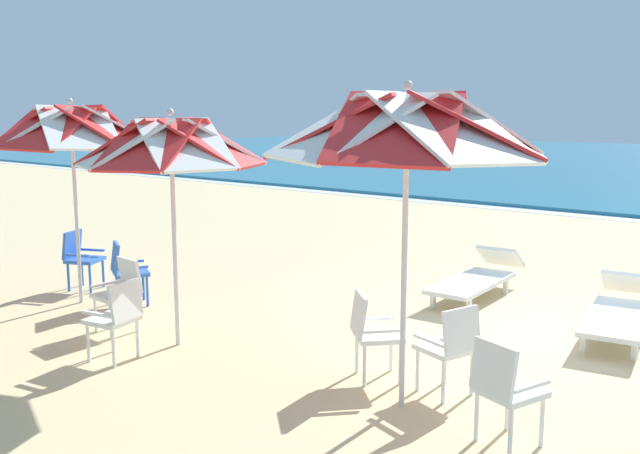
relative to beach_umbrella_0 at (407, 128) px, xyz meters
The scene contains 13 objects.
ground_plane 3.67m from the beach_umbrella_0, 84.33° to the left, with size 80.00×80.00×0.00m, color beige.
beach_umbrella_0 is the anchor object (origin of this frame).
plastic_chair_0 2.22m from the beach_umbrella_0, ahead, with size 0.56×0.58×0.87m.
plastic_chair_1 2.08m from the beach_umbrella_0, 147.59° to the left, with size 0.63×0.63×0.87m.
plastic_chair_2 2.03m from the beach_umbrella_0, 64.42° to the left, with size 0.58×0.56×0.87m.
beach_umbrella_1 2.86m from the beach_umbrella_0, behind, with size 2.06×2.06×2.63m.
plastic_chair_3 4.27m from the beach_umbrella_0, behind, with size 0.48×0.51×0.87m.
plastic_chair_4 3.65m from the beach_umbrella_0, 163.64° to the right, with size 0.54×0.51×0.87m.
beach_umbrella_2 5.25m from the beach_umbrella_0, behind, with size 2.24×2.24×2.76m.
plastic_chair_5 5.06m from the beach_umbrella_0, behind, with size 0.60×0.62×0.87m.
plastic_chair_6 6.23m from the beach_umbrella_0, behind, with size 0.60×0.58×0.87m.
sun_lounger_0 4.07m from the beach_umbrella_0, 74.14° to the left, with size 0.95×2.22×0.62m.
sun_lounger_1 4.51m from the beach_umbrella_0, 106.14° to the left, with size 0.71×2.17×0.62m.
Camera 1 is at (2.81, -7.80, 2.63)m, focal length 39.35 mm.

